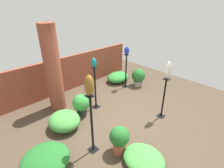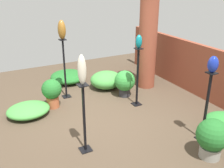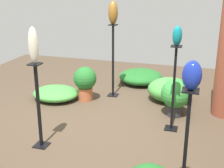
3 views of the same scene
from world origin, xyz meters
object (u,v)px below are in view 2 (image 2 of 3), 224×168
at_px(potted_plant_mid_left, 212,137).
at_px(potted_plant_back_center, 125,82).
at_px(pedestal_ivory, 84,122).
at_px(art_vase_cobalt, 213,64).
at_px(pedestal_cobalt, 206,110).
at_px(potted_plant_near_pillar, 52,91).
at_px(pedestal_bronze, 65,71).
at_px(pedestal_teal, 137,80).
at_px(art_vase_teal, 139,42).
at_px(art_vase_bronze, 62,30).
at_px(brick_pillar, 148,39).
at_px(art_vase_ivory, 82,70).

bearing_deg(potted_plant_mid_left, potted_plant_back_center, -179.01).
relative_size(pedestal_ivory, art_vase_cobalt, 4.34).
relative_size(pedestal_cobalt, art_vase_cobalt, 4.63).
relative_size(art_vase_cobalt, potted_plant_near_pillar, 0.42).
xyz_separation_m(pedestal_bronze, potted_plant_mid_left, (3.36, 1.36, -0.29)).
xyz_separation_m(pedestal_teal, art_vase_teal, (-0.00, 0.00, 0.88)).
bearing_deg(pedestal_teal, pedestal_bronze, -131.44).
bearing_deg(art_vase_teal, pedestal_cobalt, 10.05).
xyz_separation_m(art_vase_bronze, potted_plant_back_center, (0.62, 1.32, -1.30)).
height_order(brick_pillar, art_vase_cobalt, brick_pillar).
height_order(brick_pillar, art_vase_bronze, brick_pillar).
xyz_separation_m(pedestal_ivory, potted_plant_mid_left, (1.12, 1.76, -0.18)).
relative_size(pedestal_bronze, art_vase_cobalt, 5.14).
height_order(art_vase_cobalt, potted_plant_back_center, art_vase_cobalt).
height_order(brick_pillar, art_vase_teal, brick_pillar).
height_order(pedestal_ivory, potted_plant_mid_left, pedestal_ivory).
distance_m(pedestal_teal, art_vase_ivory, 2.20).
distance_m(art_vase_cobalt, art_vase_ivory, 2.15).
xyz_separation_m(art_vase_ivory, potted_plant_mid_left, (1.12, 1.76, -1.09)).
xyz_separation_m(pedestal_bronze, pedestal_ivory, (2.24, -0.40, -0.11)).
relative_size(brick_pillar, pedestal_ivory, 2.12).
xyz_separation_m(art_vase_cobalt, potted_plant_mid_left, (0.44, -0.27, -1.07)).
relative_size(art_vase_teal, potted_plant_mid_left, 0.42).
relative_size(art_vase_bronze, art_vase_ivory, 0.90).
relative_size(potted_plant_mid_left, potted_plant_near_pillar, 1.03).
xyz_separation_m(pedestal_teal, potted_plant_near_pillar, (-0.77, -1.77, -0.23)).
bearing_deg(art_vase_bronze, art_vase_cobalt, 29.20).
xyz_separation_m(brick_pillar, potted_plant_back_center, (0.31, -0.85, -0.92)).
relative_size(pedestal_cobalt, potted_plant_back_center, 1.98).
distance_m(art_vase_ivory, potted_plant_near_pillar, 2.14).
relative_size(art_vase_cobalt, potted_plant_back_center, 0.43).
bearing_deg(art_vase_teal, art_vase_cobalt, 10.05).
distance_m(potted_plant_back_center, potted_plant_mid_left, 2.74).
bearing_deg(pedestal_teal, potted_plant_near_pillar, -113.57).
bearing_deg(pedestal_bronze, art_vase_bronze, 0.00).
xyz_separation_m(art_vase_teal, art_vase_ivory, (1.08, -1.72, -0.03)).
distance_m(pedestal_bronze, pedestal_ivory, 2.28).
xyz_separation_m(art_vase_teal, potted_plant_back_center, (-0.55, -0.01, -1.12)).
xyz_separation_m(pedestal_cobalt, art_vase_cobalt, (0.00, 0.00, 0.85)).
bearing_deg(potted_plant_back_center, pedestal_bronze, -115.26).
xyz_separation_m(art_vase_teal, potted_plant_mid_left, (2.20, 0.04, -1.12)).
relative_size(art_vase_bronze, art_vase_teal, 1.50).
height_order(pedestal_teal, potted_plant_near_pillar, pedestal_teal).
height_order(art_vase_teal, potted_plant_near_pillar, art_vase_teal).
distance_m(art_vase_teal, potted_plant_mid_left, 2.46).
distance_m(art_vase_bronze, art_vase_cobalt, 3.36).
bearing_deg(art_vase_ivory, pedestal_teal, 121.98).
height_order(art_vase_teal, potted_plant_mid_left, art_vase_teal).
distance_m(pedestal_teal, pedestal_ivory, 2.03).
relative_size(potted_plant_back_center, potted_plant_mid_left, 0.96).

